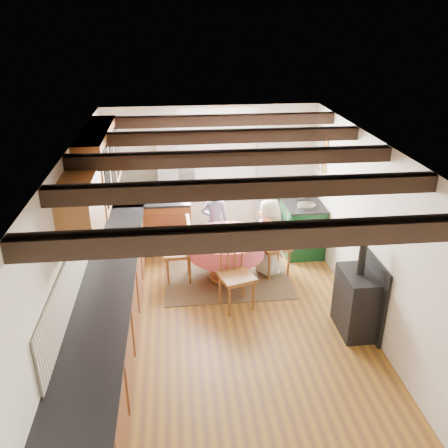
{
  "coord_description": "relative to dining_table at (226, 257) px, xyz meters",
  "views": [
    {
      "loc": [
        -0.63,
        -4.98,
        3.77
      ],
      "look_at": [
        0.0,
        0.8,
        1.15
      ],
      "focal_mm": 37.59,
      "sensor_mm": 36.0,
      "label": 1
    }
  ],
  "objects": [
    {
      "name": "floor",
      "position": [
        -0.09,
        -1.33,
        -0.35
      ],
      "size": [
        3.6,
        5.5,
        0.0
      ],
      "primitive_type": "cube",
      "color": "#93621D",
      "rests_on": "ground"
    },
    {
      "name": "ceiling",
      "position": [
        -0.09,
        -1.33,
        2.05
      ],
      "size": [
        3.6,
        5.5,
        0.0
      ],
      "primitive_type": "cube",
      "color": "white",
      "rests_on": "ground"
    },
    {
      "name": "wall_back",
      "position": [
        -0.09,
        1.42,
        0.85
      ],
      "size": [
        3.6,
        0.0,
        2.4
      ],
      "primitive_type": "cube",
      "color": "silver",
      "rests_on": "ground"
    },
    {
      "name": "wall_front",
      "position": [
        -0.09,
        -4.08,
        0.85
      ],
      "size": [
        3.6,
        0.0,
        2.4
      ],
      "primitive_type": "cube",
      "color": "silver",
      "rests_on": "ground"
    },
    {
      "name": "wall_left",
      "position": [
        -1.89,
        -1.33,
        0.85
      ],
      "size": [
        0.0,
        5.5,
        2.4
      ],
      "primitive_type": "cube",
      "color": "silver",
      "rests_on": "ground"
    },
    {
      "name": "wall_right",
      "position": [
        1.71,
        -1.33,
        0.85
      ],
      "size": [
        0.0,
        5.5,
        2.4
      ],
      "primitive_type": "cube",
      "color": "silver",
      "rests_on": "ground"
    },
    {
      "name": "beam_a",
      "position": [
        -0.09,
        -3.33,
        1.96
      ],
      "size": [
        3.6,
        0.16,
        0.16
      ],
      "primitive_type": "cube",
      "color": "black",
      "rests_on": "ceiling"
    },
    {
      "name": "beam_b",
      "position": [
        -0.09,
        -2.33,
        1.96
      ],
      "size": [
        3.6,
        0.16,
        0.16
      ],
      "primitive_type": "cube",
      "color": "black",
      "rests_on": "ceiling"
    },
    {
      "name": "beam_c",
      "position": [
        -0.09,
        -1.33,
        1.96
      ],
      "size": [
        3.6,
        0.16,
        0.16
      ],
      "primitive_type": "cube",
      "color": "black",
      "rests_on": "ceiling"
    },
    {
      "name": "beam_d",
      "position": [
        -0.09,
        -0.33,
        1.96
      ],
      "size": [
        3.6,
        0.16,
        0.16
      ],
      "primitive_type": "cube",
      "color": "black",
      "rests_on": "ceiling"
    },
    {
      "name": "beam_e",
      "position": [
        -0.09,
        0.67,
        1.96
      ],
      "size": [
        3.6,
        0.16,
        0.16
      ],
      "primitive_type": "cube",
      "color": "black",
      "rests_on": "ceiling"
    },
    {
      "name": "splash_left",
      "position": [
        -1.87,
        -1.03,
        0.85
      ],
      "size": [
        0.02,
        4.5,
        0.55
      ],
      "primitive_type": "cube",
      "color": "beige",
      "rests_on": "wall_left"
    },
    {
      "name": "splash_back",
      "position": [
        -1.09,
        1.4,
        0.85
      ],
      "size": [
        1.4,
        0.02,
        0.55
      ],
      "primitive_type": "cube",
      "color": "beige",
      "rests_on": "wall_back"
    },
    {
      "name": "base_cabinet_left",
      "position": [
        -1.59,
        -1.33,
        0.09
      ],
      "size": [
        0.6,
        5.3,
        0.88
      ],
      "primitive_type": "cube",
      "color": "brown",
      "rests_on": "floor"
    },
    {
      "name": "base_cabinet_back",
      "position": [
        -1.14,
        1.12,
        0.09
      ],
      "size": [
        1.3,
        0.6,
        0.88
      ],
      "primitive_type": "cube",
      "color": "brown",
      "rests_on": "floor"
    },
    {
      "name": "worktop_left",
      "position": [
        -1.57,
        -1.33,
        0.55
      ],
      "size": [
        0.64,
        5.3,
        0.04
      ],
      "primitive_type": "cube",
      "color": "black",
      "rests_on": "base_cabinet_left"
    },
    {
      "name": "worktop_back",
      "position": [
        -1.14,
        1.1,
        0.55
      ],
      "size": [
        1.3,
        0.64,
        0.04
      ],
      "primitive_type": "cube",
      "color": "black",
      "rests_on": "base_cabinet_back"
    },
    {
      "name": "wall_cabinet_glass",
      "position": [
        -1.72,
        -0.13,
        1.6
      ],
      "size": [
        0.34,
        1.8,
        0.9
      ],
      "primitive_type": "cube",
      "color": "brown",
      "rests_on": "wall_left"
    },
    {
      "name": "wall_cabinet_solid",
      "position": [
        -1.72,
        -1.63,
        1.55
      ],
      "size": [
        0.34,
        0.9,
        0.7
      ],
      "primitive_type": "cube",
      "color": "brown",
      "rests_on": "wall_left"
    },
    {
      "name": "window_frame",
      "position": [
        0.01,
        1.41,
        1.25
      ],
      "size": [
        1.34,
        0.03,
        1.54
      ],
      "primitive_type": "cube",
      "color": "white",
      "rests_on": "wall_back"
    },
    {
      "name": "window_pane",
      "position": [
        0.01,
        1.41,
        1.25
      ],
      "size": [
        1.2,
        0.01,
        1.4
      ],
      "primitive_type": "cube",
      "color": "white",
      "rests_on": "wall_back"
    },
    {
      "name": "curtain_left",
      "position": [
        -0.84,
        1.32,
        0.75
      ],
      "size": [
        0.35,
        0.1,
        2.1
      ],
      "primitive_type": "cube",
      "color": "#A9A9A9",
      "rests_on": "wall_back"
    },
    {
      "name": "curtain_right",
      "position": [
        0.86,
        1.32,
        0.75
      ],
      "size": [
        0.35,
        0.1,
        2.1
      ],
      "primitive_type": "cube",
      "color": "#A9A9A9",
      "rests_on": "wall_back"
    },
    {
      "name": "curtain_rod",
      "position": [
        0.01,
        1.32,
        1.85
      ],
      "size": [
        2.0,
        0.03,
        0.03
      ],
      "primitive_type": "cylinder",
      "rotation": [
        0.0,
        1.57,
        0.0
      ],
      "color": "black",
      "rests_on": "wall_back"
    },
    {
      "name": "wall_picture",
      "position": [
        1.68,
        0.97,
        1.35
      ],
      "size": [
        0.04,
        0.5,
        0.6
      ],
      "primitive_type": "cube",
      "color": "gold",
      "rests_on": "wall_right"
    },
    {
      "name": "wall_plate",
      "position": [
        0.96,
        1.39,
        1.35
      ],
      "size": [
        0.3,
        0.02,
        0.3
      ],
      "primitive_type": "cylinder",
      "rotation": [
        1.57,
        0.0,
        0.0
      ],
      "color": "silver",
      "rests_on": "wall_back"
    },
    {
      "name": "rug",
      "position": [
        -0.0,
        0.0,
        -0.34
      ],
      "size": [
        1.91,
        1.49,
        0.01
      ],
      "primitive_type": "cube",
      "color": "#3F2D17",
      "rests_on": "floor"
    },
    {
      "name": "dining_table",
      "position": [
        0.0,
        0.0,
        0.0
      ],
      "size": [
        1.16,
        1.16,
        0.7
      ],
      "primitive_type": null,
      "color": "#EF4D57",
      "rests_on": "floor"
    },
    {
      "name": "chair_near",
      "position": [
        0.05,
        -0.81,
        0.17
      ],
      "size": [
        0.56,
        0.57,
        1.03
      ],
      "primitive_type": null,
      "rotation": [
        0.0,
        0.0,
        0.29
      ],
      "color": "brown",
      "rests_on": "floor"
    },
    {
      "name": "chair_left",
      "position": [
        -0.74,
        0.03,
        0.15
      ],
      "size": [
        0.46,
        0.44,
        1.01
      ],
      "primitive_type": null,
      "rotation": [
        0.0,
        0.0,
        -1.54
      ],
      "color": "brown",
      "rests_on": "floor"
    },
    {
      "name": "chair_right",
      "position": [
        0.76,
        0.06,
        0.16
      ],
      "size": [
        0.55,
        0.53,
        1.01
      ],
      "primitive_type": null,
      "rotation": [
        0.0,
        0.0,
        1.82
      ],
      "color": "brown",
      "rests_on": "floor"
    },
    {
      "name": "aga_range",
      "position": [
        1.38,
        0.81,
        0.1
      ],
      "size": [
        0.63,
        0.97,
        0.9
      ],
      "primitive_type": null,
      "color": "#0B3619",
      "rests_on": "floor"
    },
    {
      "name": "cast_iron_stove",
      "position": [
        1.49,
        -1.5,
        0.3
      ],
      "size": [
        0.39,
        0.65,
        1.31
      ],
      "primitive_type": null,
      "color": "black",
      "rests_on": "floor"
    },
    {
      "name": "child_far",
      "position": [
        -0.1,
        0.77,
        0.27
      ],
      "size": [
        0.45,
        0.3,
        1.23
      ],
      "primitive_type": "imported",
      "rotation": [
        0.0,
        0.0,
        3.16
      ],
      "color": "#515471",
      "rests_on": "floor"
    },
    {
      "name": "child_right",
      "position": [
        0.67,
        0.08,
        0.26
      ],
      "size": [
        0.57,
        0.7,
        1.23
      ],
      "primitive_type": "imported",
      "rotation": [
        0.0,
        0.0,
        1.92
      ],
      "color": "beige",
      "rests_on": "floor"
    },
    {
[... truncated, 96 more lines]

